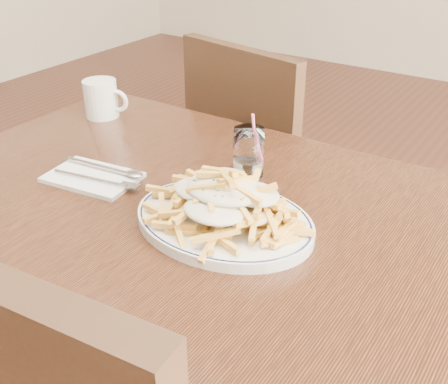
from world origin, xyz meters
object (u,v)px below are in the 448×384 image
Objects in this scene: coffee_mug at (102,99)px; table at (196,239)px; chair_far at (261,167)px; fries_plate at (224,221)px; water_glass at (248,155)px; loaded_fries at (224,195)px.

table is at bearing -26.81° from coffee_mug.
chair_far is 2.63× the size of fries_plate.
water_glass reaches higher than coffee_mug.
table is 0.54m from coffee_mug.
loaded_fries reaches higher than table.
fries_plate is at bearing -70.41° from water_glass.
loaded_fries is at bearing 90.00° from fries_plate.
water_glass is (0.23, -0.47, 0.28)m from chair_far.
loaded_fries is 1.97× the size of water_glass.
loaded_fries is (0.09, -0.03, 0.14)m from table.
loaded_fries is at bearing -70.41° from water_glass.
loaded_fries is at bearing -65.49° from chair_far.
fries_plate is at bearing -21.28° from table.
coffee_mug is at bearing 154.04° from loaded_fries.
water_glass is (0.02, 0.16, 0.12)m from table.
chair_far is 6.47× the size of water_glass.
fries_plate is (0.09, -0.03, 0.09)m from table.
coffee_mug is at bearing 154.04° from fries_plate.
loaded_fries reaches higher than coffee_mug.
fries_plate is (0.30, -0.66, 0.25)m from chair_far.
fries_plate is at bearing -90.00° from loaded_fries.
table is 3.50× the size of fries_plate.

